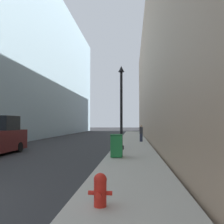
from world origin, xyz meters
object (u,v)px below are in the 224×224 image
lamppost (121,103)px  pedestrian_on_sidewalk (141,133)px  trash_bin (117,145)px  fire_hydrant (100,189)px

lamppost → pedestrian_on_sidewalk: (1.51, 7.02, -2.28)m
trash_bin → pedestrian_on_sidewalk: size_ratio=0.75×
fire_hydrant → trash_bin: (-0.14, 7.42, 0.23)m
fire_hydrant → lamppost: (-0.08, 11.19, 2.70)m
trash_bin → pedestrian_on_sidewalk: 10.90m
fire_hydrant → pedestrian_on_sidewalk: bearing=85.5°
pedestrian_on_sidewalk → fire_hydrant: bearing=-94.5°
fire_hydrant → pedestrian_on_sidewalk: 18.27m
lamppost → pedestrian_on_sidewalk: size_ratio=3.56×
trash_bin → pedestrian_on_sidewalk: pedestrian_on_sidewalk is taller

